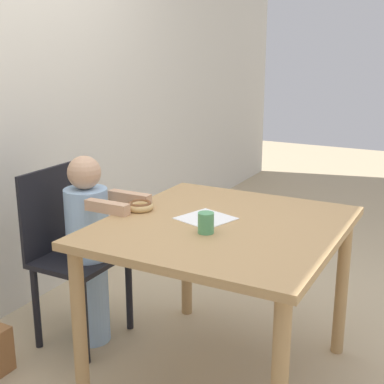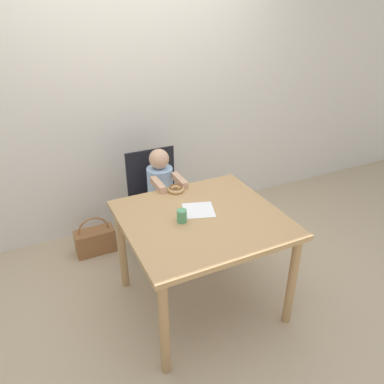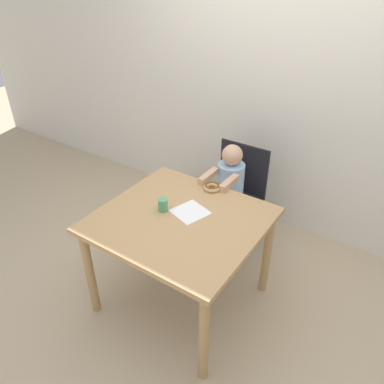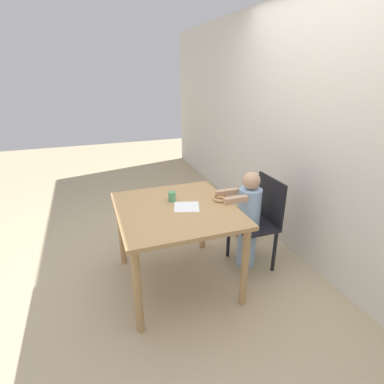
% 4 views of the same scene
% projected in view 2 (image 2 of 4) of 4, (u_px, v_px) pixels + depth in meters
% --- Properties ---
extents(ground_plane, '(12.00, 12.00, 0.00)m').
position_uv_depth(ground_plane, '(201.00, 301.00, 2.84)').
color(ground_plane, tan).
extents(wall_back, '(8.00, 0.05, 2.50)m').
position_uv_depth(wall_back, '(134.00, 97.00, 3.32)').
color(wall_back, silver).
rests_on(wall_back, ground_plane).
extents(dining_table, '(1.04, 0.98, 0.75)m').
position_uv_depth(dining_table, '(202.00, 230.00, 2.54)').
color(dining_table, tan).
rests_on(dining_table, ground_plane).
extents(chair, '(0.44, 0.37, 0.90)m').
position_uv_depth(chair, '(157.00, 199.00, 3.27)').
color(chair, black).
rests_on(chair, ground_plane).
extents(child_figure, '(0.23, 0.41, 0.98)m').
position_uv_depth(child_figure, '(161.00, 202.00, 3.17)').
color(child_figure, '#99BCE0').
rests_on(child_figure, ground_plane).
extents(donut, '(0.12, 0.12, 0.04)m').
position_uv_depth(donut, '(176.00, 189.00, 2.80)').
color(donut, '#DBB270').
rests_on(donut, dining_table).
extents(napkin, '(0.26, 0.26, 0.00)m').
position_uv_depth(napkin, '(199.00, 210.00, 2.56)').
color(napkin, white).
rests_on(napkin, dining_table).
extents(handbag, '(0.34, 0.16, 0.36)m').
position_uv_depth(handbag, '(95.00, 240.00, 3.33)').
color(handbag, brown).
rests_on(handbag, ground_plane).
extents(cup, '(0.07, 0.07, 0.09)m').
position_uv_depth(cup, '(182.00, 216.00, 2.42)').
color(cup, '#519E66').
rests_on(cup, dining_table).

